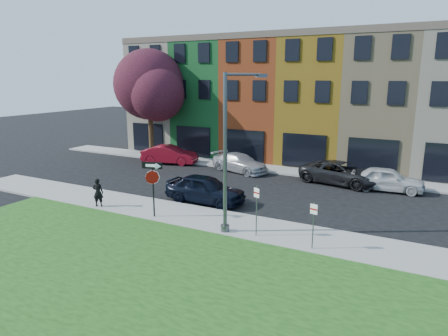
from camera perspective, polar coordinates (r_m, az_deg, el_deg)
The scene contains 15 objects.
ground at distance 17.47m, azimuth -4.48°, elevation -11.07°, with size 120.00×120.00×0.00m, color black.
sidewalk_near at distance 19.08m, azimuth 5.55°, elevation -8.77°, with size 40.00×3.00×0.12m, color gray.
sidewalk_far at distance 31.52m, azimuth 5.37°, elevation 0.01°, with size 40.00×2.40×0.12m, color gray.
rowhouse_block at distance 36.44m, azimuth 10.03°, elevation 9.46°, with size 30.00×10.12×10.00m.
stop_sign at distance 20.26m, azimuth -10.17°, elevation -1.41°, with size 1.01×0.35×2.84m.
man at distance 22.91m, azimuth -17.56°, elevation -3.34°, with size 0.67×0.57×1.57m, color black.
sedan_near at distance 22.92m, azimuth -2.72°, elevation -3.00°, with size 4.75×2.00×1.60m, color black.
parked_car_red at distance 33.39m, azimuth -7.79°, elevation 1.90°, with size 4.86×2.71×1.52m, color maroon.
parked_car_silver at distance 30.35m, azimuth 2.27°, elevation 0.75°, with size 5.05×3.17×1.37m, color #9D9DA1.
parked_car_dark at distance 27.95m, azimuth 16.31°, elevation -0.69°, with size 5.78×3.43×1.50m, color black.
parked_car_white at distance 27.29m, azimuth 22.30°, elevation -1.48°, with size 4.51×2.08×1.50m, color silver.
street_lamp at distance 17.78m, azimuth 0.73°, elevation 2.04°, with size 1.29×2.42×7.16m.
parking_sign_a at distance 17.76m, azimuth 4.67°, elevation -5.27°, with size 0.30×0.16×2.33m.
parking_sign_b at distance 16.85m, azimuth 12.65°, elevation -7.22°, with size 0.32×0.12×2.00m.
tree_purple at distance 36.00m, azimuth -10.43°, elevation 11.40°, with size 7.30×6.39×9.32m.
Camera 1 is at (8.55, -13.47, 7.11)m, focal length 32.00 mm.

